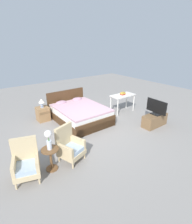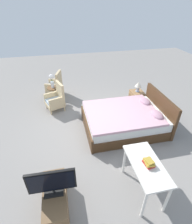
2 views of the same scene
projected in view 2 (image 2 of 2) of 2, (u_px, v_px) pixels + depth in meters
ground_plane at (90, 130)px, 5.01m from camera, size 16.00×16.00×0.00m
bed at (125, 119)px, 4.94m from camera, size 1.63×2.20×0.96m
armchair_by_window_left at (55, 86)px, 6.60m from camera, size 0.68×0.68×0.92m
armchair_by_window_right at (56, 99)px, 5.73m from camera, size 0.69×0.69×0.92m
side_table at (54, 93)px, 6.17m from camera, size 0.40×0.40×0.56m
flower_vase at (52, 80)px, 5.89m from camera, size 0.17×0.17×0.48m
nightstand at (136, 98)px, 5.99m from camera, size 0.44×0.41×0.54m
table_lamp at (138, 86)px, 5.73m from camera, size 0.22×0.22×0.33m
tv_stand at (56, 199)px, 3.08m from camera, size 0.96×0.40×0.43m
tv_flatscreen at (52, 183)px, 2.81m from camera, size 0.21×0.79×0.54m
vanity_desk at (146, 168)px, 3.12m from camera, size 1.04×0.52×0.75m
book_stack at (149, 163)px, 3.03m from camera, size 0.22×0.17×0.10m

